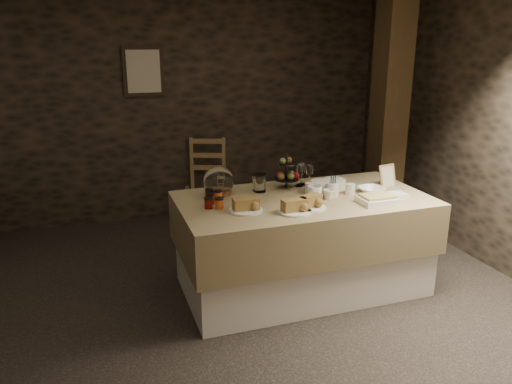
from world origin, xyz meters
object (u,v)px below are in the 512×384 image
object	(u,v)px
chair	(205,184)
fruit_stand	(287,175)
buffet_table	(302,237)
timber_column	(389,118)

from	to	relation	value
chair	fruit_stand	xyz separation A→B (m)	(0.37, -1.68, 0.52)
buffet_table	fruit_stand	world-z (taller)	fruit_stand
chair	timber_column	bearing A→B (deg)	-10.21
timber_column	fruit_stand	world-z (taller)	timber_column
timber_column	chair	bearing A→B (deg)	148.41
buffet_table	timber_column	bearing A→B (deg)	33.49
chair	timber_column	xyz separation A→B (m)	(1.76, -1.08, 0.87)
buffet_table	chair	size ratio (longest dim) A/B	2.76
chair	timber_column	size ratio (longest dim) A/B	0.29
buffet_table	fruit_stand	distance (m)	0.57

